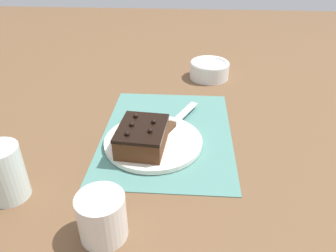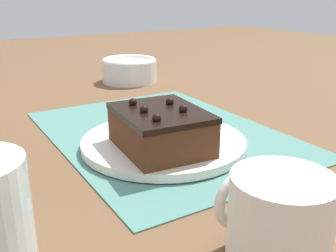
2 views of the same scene
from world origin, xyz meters
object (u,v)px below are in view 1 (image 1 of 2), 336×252
Objects in this scene: chocolate_cake at (142,136)px; coffee_mug at (102,216)px; drinking_glass at (4,173)px; serving_knife at (172,123)px; small_bowl at (209,69)px; cake_plate at (153,141)px.

chocolate_cake is 1.53× the size of coffee_mug.
serving_knife is at bearing -49.24° from drinking_glass.
drinking_glass is at bearing 145.99° from small_bowl.
cake_plate is 0.47m from small_bowl.
cake_plate is at bearing -53.81° from drinking_glass.
coffee_mug reaches higher than cake_plate.
chocolate_cake reaches higher than cake_plate.
coffee_mug is (-0.08, -0.22, -0.02)m from drinking_glass.
serving_knife is 2.12× the size of coffee_mug.
cake_plate is 0.34m from drinking_glass.
serving_knife is at bearing -32.50° from chocolate_cake.
chocolate_cake is 0.26m from coffee_mug.
chocolate_cake is at bearing -8.06° from coffee_mug.
coffee_mug is at bearing 168.32° from cake_plate.
chocolate_cake is 0.50m from small_bowl.
drinking_glass is (-0.20, 0.27, 0.05)m from cake_plate.
small_bowl is (0.47, -0.18, -0.01)m from chocolate_cake.
cake_plate is 0.05m from chocolate_cake.
cake_plate is 1.76× the size of small_bowl.
chocolate_cake reaches higher than small_bowl.
small_bowl is (0.44, -0.16, 0.02)m from cake_plate.
serving_knife is (0.10, -0.07, -0.02)m from chocolate_cake.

